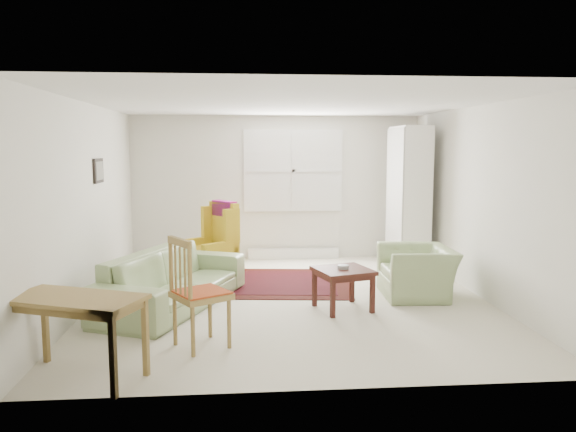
{
  "coord_description": "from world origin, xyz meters",
  "views": [
    {
      "loc": [
        -0.63,
        -7.05,
        1.96
      ],
      "look_at": [
        0.0,
        0.3,
        1.05
      ],
      "focal_mm": 35.0,
      "sensor_mm": 36.0,
      "label": 1
    }
  ],
  "objects": [
    {
      "name": "stool",
      "position": [
        -1.14,
        1.17,
        0.22
      ],
      "size": [
        0.39,
        0.39,
        0.44
      ],
      "primitive_type": null,
      "rotation": [
        0.0,
        0.0,
        0.22
      ],
      "color": "white",
      "rests_on": "ground"
    },
    {
      "name": "desk",
      "position": [
        -2.02,
        -2.35,
        0.36
      ],
      "size": [
        1.26,
        0.95,
        0.72
      ],
      "primitive_type": null,
      "rotation": [
        0.0,
        0.0,
        -0.38
      ],
      "color": "olive",
      "rests_on": "ground"
    },
    {
      "name": "room",
      "position": [
        0.02,
        0.21,
        1.26
      ],
      "size": [
        5.04,
        5.54,
        2.51
      ],
      "color": "beige",
      "rests_on": "ground"
    },
    {
      "name": "coffee_table",
      "position": [
        0.6,
        -0.51,
        0.25
      ],
      "size": [
        0.77,
        0.77,
        0.51
      ],
      "primitive_type": null,
      "rotation": [
        0.0,
        0.0,
        0.28
      ],
      "color": "#3F1913",
      "rests_on": "ground"
    },
    {
      "name": "desk_chair",
      "position": [
        -1.02,
        -1.65,
        0.55
      ],
      "size": [
        0.66,
        0.66,
        1.1
      ],
      "primitive_type": null,
      "rotation": [
        0.0,
        0.0,
        2.12
      ],
      "color": "olive",
      "rests_on": "ground"
    },
    {
      "name": "armchair",
      "position": [
        1.68,
        0.01,
        0.39
      ],
      "size": [
        0.92,
        1.04,
        0.78
      ],
      "primitive_type": "imported",
      "rotation": [
        0.0,
        0.0,
        -1.61
      ],
      "color": "#8EA46D",
      "rests_on": "ground"
    },
    {
      "name": "rug",
      "position": [
        -0.49,
        0.92,
        0.01
      ],
      "size": [
        3.04,
        2.14,
        0.03
      ],
      "primitive_type": null,
      "rotation": [
        0.0,
        0.0,
        -0.11
      ],
      "color": "black",
      "rests_on": "ground"
    },
    {
      "name": "wingback_chair",
      "position": [
        -1.11,
        1.48,
        0.57
      ],
      "size": [
        0.95,
        0.94,
        1.14
      ],
      "primitive_type": null,
      "rotation": [
        0.0,
        0.0,
        -0.91
      ],
      "color": "gold",
      "rests_on": "ground"
    },
    {
      "name": "cabinet",
      "position": [
        2.1,
        1.81,
        1.15
      ],
      "size": [
        0.5,
        0.92,
        2.29
      ],
      "primitive_type": null,
      "rotation": [
        0.0,
        0.0,
        0.02
      ],
      "color": "white",
      "rests_on": "ground"
    },
    {
      "name": "sofa",
      "position": [
        -1.46,
        -0.2,
        0.48
      ],
      "size": [
        1.77,
        2.53,
        0.95
      ],
      "primitive_type": "imported",
      "rotation": [
        0.0,
        0.0,
        1.17
      ],
      "color": "#8EA46D",
      "rests_on": "ground"
    }
  ]
}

